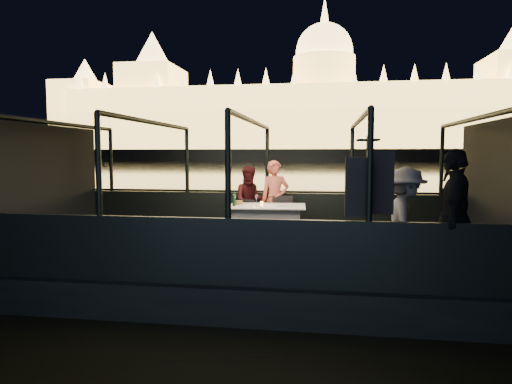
# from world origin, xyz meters

# --- Properties ---
(river_water) EXTENTS (500.00, 500.00, 0.00)m
(river_water) POSITION_xyz_m (0.00, 80.00, 0.00)
(river_water) COLOR black
(river_water) RESTS_ON ground
(boat_hull) EXTENTS (8.60, 4.40, 1.00)m
(boat_hull) POSITION_xyz_m (0.00, 0.00, 0.00)
(boat_hull) COLOR black
(boat_hull) RESTS_ON river_water
(boat_deck) EXTENTS (8.00, 4.00, 0.04)m
(boat_deck) POSITION_xyz_m (0.00, 0.00, 0.48)
(boat_deck) COLOR black
(boat_deck) RESTS_ON boat_hull
(gunwale_port) EXTENTS (8.00, 0.08, 0.90)m
(gunwale_port) POSITION_xyz_m (0.00, 2.00, 0.95)
(gunwale_port) COLOR black
(gunwale_port) RESTS_ON boat_deck
(gunwale_starboard) EXTENTS (8.00, 0.08, 0.90)m
(gunwale_starboard) POSITION_xyz_m (0.00, -2.00, 0.95)
(gunwale_starboard) COLOR black
(gunwale_starboard) RESTS_ON boat_deck
(cabin_glass_port) EXTENTS (8.00, 0.02, 1.40)m
(cabin_glass_port) POSITION_xyz_m (0.00, 2.00, 2.10)
(cabin_glass_port) COLOR #99B2B2
(cabin_glass_port) RESTS_ON gunwale_port
(cabin_glass_starboard) EXTENTS (8.00, 0.02, 1.40)m
(cabin_glass_starboard) POSITION_xyz_m (0.00, -2.00, 2.10)
(cabin_glass_starboard) COLOR #99B2B2
(cabin_glass_starboard) RESTS_ON gunwale_starboard
(cabin_roof_glass) EXTENTS (8.00, 4.00, 0.02)m
(cabin_roof_glass) POSITION_xyz_m (0.00, 0.00, 2.80)
(cabin_roof_glass) COLOR #99B2B2
(cabin_roof_glass) RESTS_ON boat_deck
(end_wall_fore) EXTENTS (0.02, 4.00, 2.30)m
(end_wall_fore) POSITION_xyz_m (-4.00, 0.00, 1.65)
(end_wall_fore) COLOR black
(end_wall_fore) RESTS_ON boat_deck
(end_wall_aft) EXTENTS (0.02, 4.00, 2.30)m
(end_wall_aft) POSITION_xyz_m (4.00, 0.00, 1.65)
(end_wall_aft) COLOR black
(end_wall_aft) RESTS_ON boat_deck
(canopy_ribs) EXTENTS (8.00, 4.00, 2.30)m
(canopy_ribs) POSITION_xyz_m (0.00, 0.00, 1.65)
(canopy_ribs) COLOR black
(canopy_ribs) RESTS_ON boat_deck
(embankment) EXTENTS (400.00, 140.00, 6.00)m
(embankment) POSITION_xyz_m (0.00, 210.00, 1.00)
(embankment) COLOR #423D33
(embankment) RESTS_ON ground
(parliament_building) EXTENTS (220.00, 32.00, 60.00)m
(parliament_building) POSITION_xyz_m (0.00, 175.00, 29.00)
(parliament_building) COLOR #F2D18C
(parliament_building) RESTS_ON embankment
(dining_table_central) EXTENTS (1.51, 1.14, 0.77)m
(dining_table_central) POSITION_xyz_m (0.16, 0.73, 0.89)
(dining_table_central) COLOR white
(dining_table_central) RESTS_ON boat_deck
(chair_port_left) EXTENTS (0.48, 0.48, 0.81)m
(chair_port_left) POSITION_xyz_m (-0.34, 1.18, 0.95)
(chair_port_left) COLOR black
(chair_port_left) RESTS_ON boat_deck
(chair_port_right) EXTENTS (0.46, 0.46, 0.89)m
(chair_port_right) POSITION_xyz_m (0.40, 1.18, 0.95)
(chair_port_right) COLOR black
(chair_port_right) RESTS_ON boat_deck
(coat_stand) EXTENTS (0.68, 0.62, 1.97)m
(coat_stand) POSITION_xyz_m (1.79, -1.75, 1.40)
(coat_stand) COLOR black
(coat_stand) RESTS_ON boat_deck
(person_woman_coral) EXTENTS (0.68, 0.56, 1.61)m
(person_woman_coral) POSITION_xyz_m (0.23, 1.50, 1.25)
(person_woman_coral) COLOR #D4624D
(person_woman_coral) RESTS_ON boat_deck
(person_man_maroon) EXTENTS (0.84, 0.73, 1.49)m
(person_man_maroon) POSITION_xyz_m (-0.31, 1.65, 1.25)
(person_man_maroon) COLOR #3E1114
(person_man_maroon) RESTS_ON boat_deck
(passenger_stripe) EXTENTS (0.59, 1.02, 1.57)m
(passenger_stripe) POSITION_xyz_m (2.37, -1.21, 1.35)
(passenger_stripe) COLOR white
(passenger_stripe) RESTS_ON boat_deck
(passenger_dark) EXTENTS (0.77, 1.16, 1.82)m
(passenger_dark) POSITION_xyz_m (2.93, -1.56, 1.35)
(passenger_dark) COLOR black
(passenger_dark) RESTS_ON boat_deck
(wine_bottle) EXTENTS (0.06, 0.06, 0.28)m
(wine_bottle) POSITION_xyz_m (-0.44, 0.55, 1.42)
(wine_bottle) COLOR #123319
(wine_bottle) RESTS_ON dining_table_central
(bread_basket) EXTENTS (0.20, 0.20, 0.07)m
(bread_basket) POSITION_xyz_m (-0.42, 0.83, 1.31)
(bread_basket) COLOR olive
(bread_basket) RESTS_ON dining_table_central
(amber_candle) EXTENTS (0.06, 0.06, 0.08)m
(amber_candle) POSITION_xyz_m (0.06, 0.69, 1.31)
(amber_candle) COLOR #FF853F
(amber_candle) RESTS_ON dining_table_central
(plate_near) EXTENTS (0.36, 0.36, 0.02)m
(plate_near) POSITION_xyz_m (0.42, 0.72, 1.27)
(plate_near) COLOR white
(plate_near) RESTS_ON dining_table_central
(plate_far) EXTENTS (0.26, 0.26, 0.02)m
(plate_far) POSITION_xyz_m (-0.29, 0.89, 1.27)
(plate_far) COLOR silver
(plate_far) RESTS_ON dining_table_central
(wine_glass_white) EXTENTS (0.07, 0.07, 0.21)m
(wine_glass_white) POSITION_xyz_m (-0.43, 0.54, 1.36)
(wine_glass_white) COLOR white
(wine_glass_white) RESTS_ON dining_table_central
(wine_glass_red) EXTENTS (0.08, 0.08, 0.19)m
(wine_glass_red) POSITION_xyz_m (0.19, 1.04, 1.36)
(wine_glass_red) COLOR silver
(wine_glass_red) RESTS_ON dining_table_central
(wine_glass_empty) EXTENTS (0.09, 0.09, 0.21)m
(wine_glass_empty) POSITION_xyz_m (-0.01, 0.55, 1.36)
(wine_glass_empty) COLOR silver
(wine_glass_empty) RESTS_ON dining_table_central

